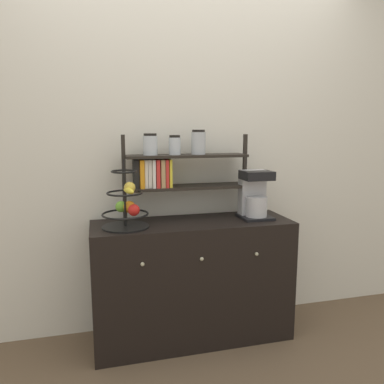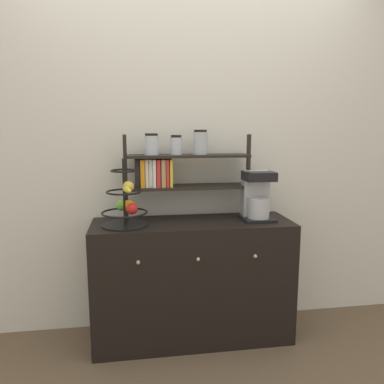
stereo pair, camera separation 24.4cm
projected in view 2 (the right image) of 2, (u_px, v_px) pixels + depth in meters
name	position (u px, v px, depth m)	size (l,w,h in m)	color
ground_plane	(198.00, 354.00, 2.39)	(12.00, 12.00, 0.00)	brown
wall_back	(187.00, 147.00, 2.65)	(7.00, 0.05, 2.60)	silver
sideboard	(192.00, 280.00, 2.54)	(1.32, 0.46, 0.82)	black
coffee_maker	(257.00, 196.00, 2.52)	(0.21, 0.22, 0.33)	black
fruit_stand	(126.00, 205.00, 2.35)	(0.29, 0.29, 0.43)	black
shelf_hutch	(174.00, 166.00, 2.51)	(0.86, 0.20, 0.60)	black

